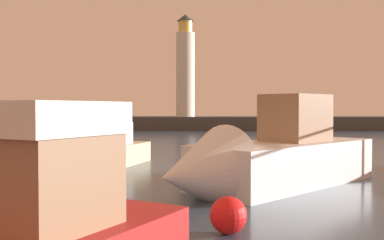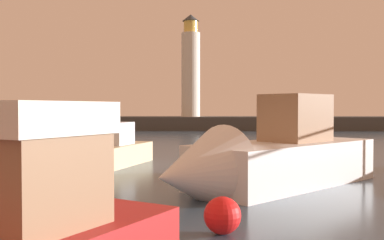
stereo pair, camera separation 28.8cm
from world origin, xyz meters
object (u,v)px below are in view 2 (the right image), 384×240
motorboat_0 (260,161)px  motorboat_1 (104,154)px  lighthouse (191,68)px  mooring_buoy (222,215)px

motorboat_0 → motorboat_1: bearing=141.0°
lighthouse → mooring_buoy: size_ratio=15.79×
lighthouse → motorboat_0: (3.09, -40.98, -6.64)m
lighthouse → motorboat_1: 36.75m
motorboat_1 → mooring_buoy: (4.72, -10.31, -0.22)m
lighthouse → mooring_buoy: 46.84m
lighthouse → motorboat_0: size_ratio=1.46×
lighthouse → motorboat_1: bearing=-95.0°
lighthouse → mooring_buoy: (1.59, -46.26, -7.19)m
motorboat_0 → mooring_buoy: (-1.50, -5.28, -0.55)m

